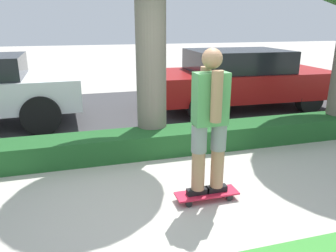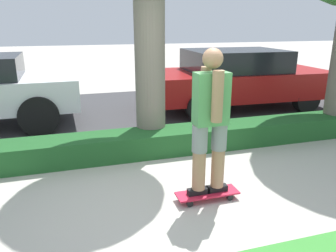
% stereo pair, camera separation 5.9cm
% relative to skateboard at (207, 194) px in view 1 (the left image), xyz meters
% --- Properties ---
extents(ground_plane, '(60.00, 60.00, 0.00)m').
position_rel_skateboard_xyz_m(ground_plane, '(-0.51, 0.03, -0.08)').
color(ground_plane, '#ADA89E').
extents(street_asphalt, '(14.85, 5.00, 0.01)m').
position_rel_skateboard_xyz_m(street_asphalt, '(-0.51, 4.23, -0.07)').
color(street_asphalt, '#38383A').
rests_on(street_asphalt, ground_plane).
extents(hedge_row, '(14.85, 0.60, 0.38)m').
position_rel_skateboard_xyz_m(hedge_row, '(-0.51, 1.63, 0.11)').
color(hedge_row, '#1E5123').
rests_on(hedge_row, ground_plane).
extents(skateboard, '(0.76, 0.24, 0.10)m').
position_rel_skateboard_xyz_m(skateboard, '(0.00, 0.00, 0.00)').
color(skateboard, red).
rests_on(skateboard, ground_plane).
extents(skater_person, '(0.50, 0.44, 1.70)m').
position_rel_skateboard_xyz_m(skater_person, '(0.00, -0.00, 0.92)').
color(skater_person, black).
rests_on(skater_person, skateboard).
extents(parked_car_middle, '(4.41, 2.07, 1.43)m').
position_rel_skateboard_xyz_m(parked_car_middle, '(2.47, 3.96, 0.67)').
color(parked_car_middle, maroon).
rests_on(parked_car_middle, ground_plane).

